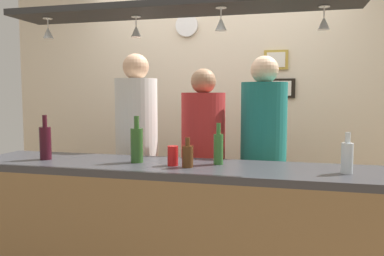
{
  "coord_description": "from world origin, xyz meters",
  "views": [
    {
      "loc": [
        0.68,
        -2.61,
        1.46
      ],
      "look_at": [
        0.0,
        0.1,
        1.21
      ],
      "focal_mm": 35.69,
      "sensor_mm": 36.0,
      "label": 1
    }
  ],
  "objects_px": {
    "bottle_wine_dark_red": "(45,142)",
    "wall_clock": "(187,25)",
    "person_middle_red_shirt": "(203,153)",
    "bottle_beer_brown_stubby": "(188,156)",
    "bottle_soda_clear": "(347,157)",
    "bottle_beer_green_import": "(218,148)",
    "person_left_white_patterned_shirt": "(137,141)",
    "bottle_champagne_green": "(137,144)",
    "drink_can": "(173,156)",
    "person_right_teal_shirt": "(263,148)",
    "picture_frame_upper_small": "(276,60)",
    "picture_frame_lower_pair": "(279,88)"
  },
  "relations": [
    {
      "from": "person_left_white_patterned_shirt",
      "to": "drink_can",
      "type": "xyz_separation_m",
      "value": [
        0.51,
        -0.65,
        0.0
      ]
    },
    {
      "from": "person_middle_red_shirt",
      "to": "wall_clock",
      "type": "distance_m",
      "value": 1.42
    },
    {
      "from": "drink_can",
      "to": "wall_clock",
      "type": "distance_m",
      "value": 1.8
    },
    {
      "from": "bottle_wine_dark_red",
      "to": "wall_clock",
      "type": "distance_m",
      "value": 1.84
    },
    {
      "from": "person_middle_red_shirt",
      "to": "picture_frame_upper_small",
      "type": "relative_size",
      "value": 7.51
    },
    {
      "from": "person_left_white_patterned_shirt",
      "to": "person_right_teal_shirt",
      "type": "bearing_deg",
      "value": 0.0
    },
    {
      "from": "bottle_beer_brown_stubby",
      "to": "person_left_white_patterned_shirt",
      "type": "bearing_deg",
      "value": 131.61
    },
    {
      "from": "bottle_champagne_green",
      "to": "bottle_beer_green_import",
      "type": "bearing_deg",
      "value": 6.6
    },
    {
      "from": "bottle_beer_brown_stubby",
      "to": "bottle_soda_clear",
      "type": "bearing_deg",
      "value": 2.52
    },
    {
      "from": "bottle_champagne_green",
      "to": "picture_frame_lower_pair",
      "type": "height_order",
      "value": "picture_frame_lower_pair"
    },
    {
      "from": "person_left_white_patterned_shirt",
      "to": "bottle_soda_clear",
      "type": "bearing_deg",
      "value": -23.13
    },
    {
      "from": "person_middle_red_shirt",
      "to": "bottle_beer_green_import",
      "type": "relative_size",
      "value": 6.36
    },
    {
      "from": "drink_can",
      "to": "bottle_beer_brown_stubby",
      "type": "bearing_deg",
      "value": -16.92
    },
    {
      "from": "bottle_soda_clear",
      "to": "drink_can",
      "type": "xyz_separation_m",
      "value": [
        -1.0,
        -0.01,
        -0.03
      ]
    },
    {
      "from": "person_right_teal_shirt",
      "to": "bottle_soda_clear",
      "type": "bearing_deg",
      "value": -52.45
    },
    {
      "from": "person_right_teal_shirt",
      "to": "wall_clock",
      "type": "distance_m",
      "value": 1.55
    },
    {
      "from": "bottle_beer_brown_stubby",
      "to": "picture_frame_upper_small",
      "type": "height_order",
      "value": "picture_frame_upper_small"
    },
    {
      "from": "bottle_wine_dark_red",
      "to": "wall_clock",
      "type": "relative_size",
      "value": 1.36
    },
    {
      "from": "person_right_teal_shirt",
      "to": "bottle_champagne_green",
      "type": "distance_m",
      "value": 0.98
    },
    {
      "from": "bottle_beer_brown_stubby",
      "to": "wall_clock",
      "type": "height_order",
      "value": "wall_clock"
    },
    {
      "from": "person_right_teal_shirt",
      "to": "bottle_wine_dark_red",
      "type": "distance_m",
      "value": 1.55
    },
    {
      "from": "person_right_teal_shirt",
      "to": "picture_frame_lower_pair",
      "type": "xyz_separation_m",
      "value": [
        0.09,
        0.79,
        0.46
      ]
    },
    {
      "from": "person_left_white_patterned_shirt",
      "to": "picture_frame_upper_small",
      "type": "relative_size",
      "value": 8.09
    },
    {
      "from": "bottle_champagne_green",
      "to": "bottle_beer_green_import",
      "type": "xyz_separation_m",
      "value": [
        0.52,
        0.06,
        -0.01
      ]
    },
    {
      "from": "bottle_wine_dark_red",
      "to": "bottle_soda_clear",
      "type": "distance_m",
      "value": 1.9
    },
    {
      "from": "bottle_wine_dark_red",
      "to": "bottle_beer_green_import",
      "type": "distance_m",
      "value": 1.16
    },
    {
      "from": "drink_can",
      "to": "picture_frame_lower_pair",
      "type": "xyz_separation_m",
      "value": [
        0.59,
        1.44,
        0.43
      ]
    },
    {
      "from": "bottle_beer_green_import",
      "to": "drink_can",
      "type": "bearing_deg",
      "value": -157.1
    },
    {
      "from": "bottle_wine_dark_red",
      "to": "bottle_beer_green_import",
      "type": "xyz_separation_m",
      "value": [
        1.16,
        0.11,
        -0.01
      ]
    },
    {
      "from": "bottle_soda_clear",
      "to": "bottle_beer_brown_stubby",
      "type": "height_order",
      "value": "bottle_soda_clear"
    },
    {
      "from": "bottle_wine_dark_red",
      "to": "picture_frame_upper_small",
      "type": "bearing_deg",
      "value": 44.58
    },
    {
      "from": "bottle_beer_green_import",
      "to": "bottle_beer_brown_stubby",
      "type": "height_order",
      "value": "bottle_beer_green_import"
    },
    {
      "from": "person_left_white_patterned_shirt",
      "to": "person_right_teal_shirt",
      "type": "height_order",
      "value": "person_left_white_patterned_shirt"
    },
    {
      "from": "person_left_white_patterned_shirt",
      "to": "wall_clock",
      "type": "relative_size",
      "value": 8.09
    },
    {
      "from": "bottle_champagne_green",
      "to": "drink_can",
      "type": "relative_size",
      "value": 2.46
    },
    {
      "from": "person_right_teal_shirt",
      "to": "bottle_beer_green_import",
      "type": "distance_m",
      "value": 0.6
    },
    {
      "from": "bottle_wine_dark_red",
      "to": "person_left_white_patterned_shirt",
      "type": "bearing_deg",
      "value": 59.02
    },
    {
      "from": "person_left_white_patterned_shirt",
      "to": "bottle_wine_dark_red",
      "type": "relative_size",
      "value": 5.93
    },
    {
      "from": "bottle_soda_clear",
      "to": "picture_frame_lower_pair",
      "type": "bearing_deg",
      "value": 105.94
    },
    {
      "from": "person_right_teal_shirt",
      "to": "person_middle_red_shirt",
      "type": "bearing_deg",
      "value": -180.0
    },
    {
      "from": "person_right_teal_shirt",
      "to": "bottle_beer_green_import",
      "type": "xyz_separation_m",
      "value": [
        -0.24,
        -0.54,
        0.07
      ]
    },
    {
      "from": "person_right_teal_shirt",
      "to": "bottle_wine_dark_red",
      "type": "bearing_deg",
      "value": -155.18
    },
    {
      "from": "person_middle_red_shirt",
      "to": "bottle_champagne_green",
      "type": "xyz_separation_m",
      "value": [
        -0.31,
        -0.6,
        0.14
      ]
    },
    {
      "from": "bottle_soda_clear",
      "to": "bottle_beer_brown_stubby",
      "type": "bearing_deg",
      "value": -177.48
    },
    {
      "from": "bottle_beer_green_import",
      "to": "wall_clock",
      "type": "bearing_deg",
      "value": 112.71
    },
    {
      "from": "person_left_white_patterned_shirt",
      "to": "picture_frame_upper_small",
      "type": "bearing_deg",
      "value": 36.42
    },
    {
      "from": "person_middle_red_shirt",
      "to": "bottle_soda_clear",
      "type": "relative_size",
      "value": 7.18
    },
    {
      "from": "drink_can",
      "to": "bottle_wine_dark_red",
      "type": "bearing_deg",
      "value": 179.75
    },
    {
      "from": "person_right_teal_shirt",
      "to": "picture_frame_lower_pair",
      "type": "height_order",
      "value": "person_right_teal_shirt"
    },
    {
      "from": "bottle_champagne_green",
      "to": "wall_clock",
      "type": "relative_size",
      "value": 1.36
    }
  ]
}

